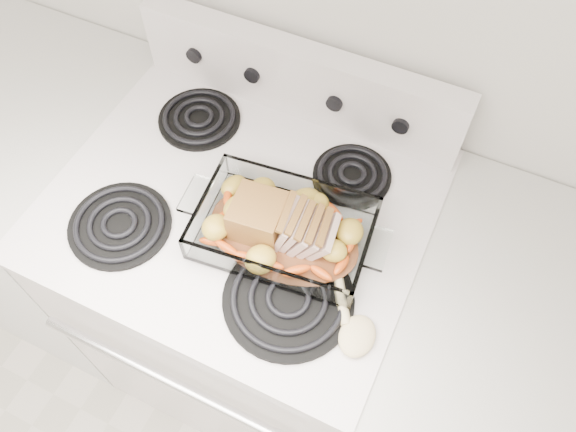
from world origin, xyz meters
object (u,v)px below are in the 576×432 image
at_px(counter_right, 485,398).
at_px(pork_roast, 274,221).
at_px(electric_range, 252,292).
at_px(counter_left, 60,209).
at_px(baking_dish, 284,232).

bearing_deg(counter_right, pork_roast, -175.58).
distance_m(counter_right, pork_roast, 0.77).
bearing_deg(electric_range, counter_right, -0.10).
distance_m(electric_range, counter_right, 0.67).
bearing_deg(counter_left, counter_right, 0.00).
relative_size(electric_range, pork_roast, 5.42).
bearing_deg(counter_right, counter_left, 180.00).
bearing_deg(pork_roast, counter_left, -164.20).
xyz_separation_m(counter_right, pork_roast, (-0.56, -0.04, 0.52)).
bearing_deg(baking_dish, pork_roast, 173.70).
relative_size(counter_right, baking_dish, 2.75).
distance_m(electric_range, baking_dish, 0.50).
relative_size(electric_range, counter_left, 1.20).
relative_size(counter_right, pork_roast, 4.52).
distance_m(counter_left, baking_dish, 0.93).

